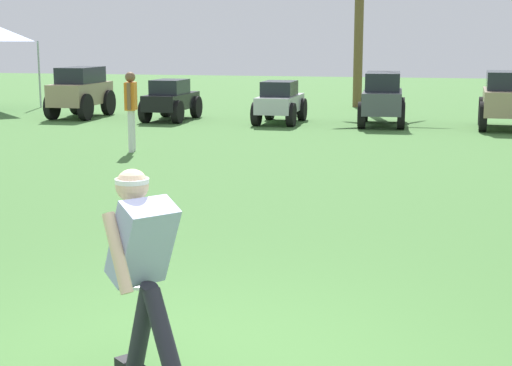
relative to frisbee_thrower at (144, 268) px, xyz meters
name	(u,v)px	position (x,y,z in m)	size (l,w,h in m)	color
frisbee_thrower	(144,268)	(0.00, 0.00, 0.00)	(0.81, 0.90, 1.41)	#23232D
frisbee_in_flight	(137,280)	(-0.22, 0.44, -0.22)	(0.37, 0.37, 0.08)	white
teammate_near_sideline	(131,104)	(-4.11, 9.90, 0.14)	(0.27, 0.50, 1.56)	silver
parked_car_slot_a	(81,91)	(-8.06, 15.90, -0.05)	(1.19, 2.36, 1.40)	#998466
parked_car_slot_b	(171,99)	(-5.34, 15.73, -0.23)	(1.12, 2.22, 1.10)	black
parked_car_slot_c	(280,102)	(-2.32, 15.67, -0.23)	(1.10, 2.21, 1.10)	#B7BABF
parked_car_slot_d	(383,97)	(0.33, 15.83, -0.07)	(1.26, 2.45, 1.34)	#474C51
parked_car_slot_e	(504,98)	(3.29, 15.68, -0.05)	(1.23, 2.38, 1.40)	#998466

